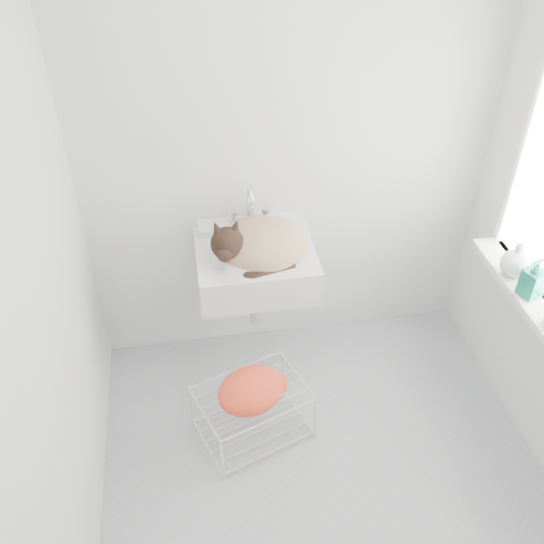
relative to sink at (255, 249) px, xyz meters
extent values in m
cube|color=#A3A6A8|center=(0.22, -0.74, -0.85)|extent=(2.20, 2.00, 0.02)
cube|color=white|center=(0.22, 0.26, 0.40)|extent=(2.20, 0.02, 2.50)
cube|color=white|center=(-0.88, -0.74, 0.40)|extent=(0.02, 2.00, 2.50)
cube|color=white|center=(1.23, -0.54, -0.02)|extent=(0.16, 0.88, 0.04)
cube|color=white|center=(0.00, 0.00, 0.00)|extent=(0.62, 0.54, 0.25)
ellipsoid|color=tan|center=(0.03, -0.01, 0.03)|extent=(0.47, 0.40, 0.24)
sphere|color=black|center=(-0.15, -0.08, 0.14)|extent=(0.17, 0.17, 0.17)
torus|color=#D6471B|center=(-0.13, -0.09, 0.09)|extent=(0.15, 0.15, 0.07)
cube|color=silver|center=(-0.09, -0.50, -0.70)|extent=(0.63, 0.53, 0.32)
ellipsoid|color=#D05421|center=(-0.11, -0.54, -0.50)|extent=(0.43, 0.39, 0.14)
imported|color=#106F58|center=(1.22, -0.57, 0.00)|extent=(0.12, 0.12, 0.20)
imported|color=white|center=(1.22, -0.41, 0.00)|extent=(0.15, 0.15, 0.19)
camera|label=1|loc=(-0.33, -2.51, 1.85)|focal=39.98mm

